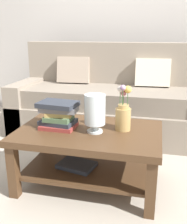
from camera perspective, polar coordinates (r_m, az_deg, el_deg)
The scene contains 7 objects.
ground_plane at distance 2.61m, azimuth -0.60°, elevation -10.33°, with size 10.00×10.00×0.00m, color #ADA393.
back_wall at distance 3.95m, azimuth 5.51°, elevation 19.05°, with size 6.40×0.12×2.70m, color #BCB7B2.
couch at distance 3.24m, azimuth 3.84°, elevation 1.98°, with size 2.29×0.90×1.06m.
coffee_table at distance 2.12m, azimuth -1.03°, elevation -7.05°, with size 1.10×0.73×0.46m.
book_stack_main at distance 2.11m, azimuth -7.44°, elevation -0.56°, with size 0.31×0.24×0.21m.
glass_hurricane_vase at distance 1.97m, azimuth 0.29°, elevation 0.27°, with size 0.16×0.16×0.29m.
flower_pitcher at distance 2.05m, azimuth 6.34°, elevation -0.51°, with size 0.12×0.12×0.35m.
Camera 1 is at (0.57, -2.25, 1.19)m, focal length 43.06 mm.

